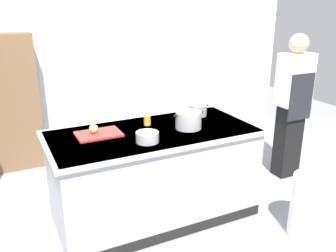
{
  "coord_description": "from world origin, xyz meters",
  "views": [
    {
      "loc": [
        -1.28,
        -2.93,
        2.06
      ],
      "look_at": [
        0.25,
        0.2,
        0.85
      ],
      "focal_mm": 38.7,
      "sensor_mm": 36.0,
      "label": 1
    }
  ],
  "objects_px": {
    "onion": "(94,129)",
    "trash_bin": "(312,207)",
    "stock_pot": "(188,120)",
    "juice_cup": "(147,120)",
    "person_chef": "(292,104)",
    "mixing_bowl": "(147,137)",
    "sauce_pan": "(198,110)"
  },
  "relations": [
    {
      "from": "onion",
      "to": "trash_bin",
      "type": "distance_m",
      "value": 2.1
    },
    {
      "from": "stock_pot",
      "to": "juice_cup",
      "type": "distance_m",
      "value": 0.41
    },
    {
      "from": "stock_pot",
      "to": "juice_cup",
      "type": "relative_size",
      "value": 3.14
    },
    {
      "from": "onion",
      "to": "person_chef",
      "type": "relative_size",
      "value": 0.05
    },
    {
      "from": "mixing_bowl",
      "to": "person_chef",
      "type": "distance_m",
      "value": 2.02
    },
    {
      "from": "juice_cup",
      "to": "person_chef",
      "type": "xyz_separation_m",
      "value": [
        1.82,
        -0.07,
        -0.04
      ]
    },
    {
      "from": "stock_pot",
      "to": "onion",
      "type": "bearing_deg",
      "value": 166.51
    },
    {
      "from": "onion",
      "to": "trash_bin",
      "type": "height_order",
      "value": "onion"
    },
    {
      "from": "mixing_bowl",
      "to": "onion",
      "type": "bearing_deg",
      "value": 135.68
    },
    {
      "from": "onion",
      "to": "stock_pot",
      "type": "distance_m",
      "value": 0.89
    },
    {
      "from": "stock_pot",
      "to": "sauce_pan",
      "type": "relative_size",
      "value": 1.26
    },
    {
      "from": "sauce_pan",
      "to": "person_chef",
      "type": "xyz_separation_m",
      "value": [
        1.21,
        -0.13,
        -0.04
      ]
    },
    {
      "from": "trash_bin",
      "to": "person_chef",
      "type": "distance_m",
      "value": 1.41
    },
    {
      "from": "sauce_pan",
      "to": "juice_cup",
      "type": "xyz_separation_m",
      "value": [
        -0.61,
        -0.05,
        -0.01
      ]
    },
    {
      "from": "sauce_pan",
      "to": "trash_bin",
      "type": "distance_m",
      "value": 1.45
    },
    {
      "from": "onion",
      "to": "stock_pot",
      "type": "xyz_separation_m",
      "value": [
        0.86,
        -0.21,
        0.02
      ]
    },
    {
      "from": "stock_pot",
      "to": "mixing_bowl",
      "type": "xyz_separation_m",
      "value": [
        -0.49,
        -0.16,
        -0.04
      ]
    },
    {
      "from": "onion",
      "to": "trash_bin",
      "type": "bearing_deg",
      "value": -32.85
    },
    {
      "from": "sauce_pan",
      "to": "mixing_bowl",
      "type": "xyz_separation_m",
      "value": [
        -0.78,
        -0.47,
        -0.01
      ]
    },
    {
      "from": "stock_pot",
      "to": "trash_bin",
      "type": "height_order",
      "value": "stock_pot"
    },
    {
      "from": "onion",
      "to": "sauce_pan",
      "type": "height_order",
      "value": "sauce_pan"
    },
    {
      "from": "person_chef",
      "to": "onion",
      "type": "bearing_deg",
      "value": 72.3
    },
    {
      "from": "stock_pot",
      "to": "sauce_pan",
      "type": "distance_m",
      "value": 0.43
    },
    {
      "from": "stock_pot",
      "to": "juice_cup",
      "type": "height_order",
      "value": "stock_pot"
    },
    {
      "from": "stock_pot",
      "to": "juice_cup",
      "type": "xyz_separation_m",
      "value": [
        -0.32,
        0.26,
        -0.03
      ]
    },
    {
      "from": "sauce_pan",
      "to": "onion",
      "type": "bearing_deg",
      "value": -174.86
    },
    {
      "from": "stock_pot",
      "to": "mixing_bowl",
      "type": "height_order",
      "value": "stock_pot"
    },
    {
      "from": "onion",
      "to": "sauce_pan",
      "type": "bearing_deg",
      "value": 5.14
    },
    {
      "from": "stock_pot",
      "to": "sauce_pan",
      "type": "height_order",
      "value": "stock_pot"
    },
    {
      "from": "person_chef",
      "to": "stock_pot",
      "type": "bearing_deg",
      "value": 79.85
    },
    {
      "from": "sauce_pan",
      "to": "juice_cup",
      "type": "height_order",
      "value": "sauce_pan"
    },
    {
      "from": "sauce_pan",
      "to": "mixing_bowl",
      "type": "relative_size",
      "value": 1.25
    }
  ]
}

